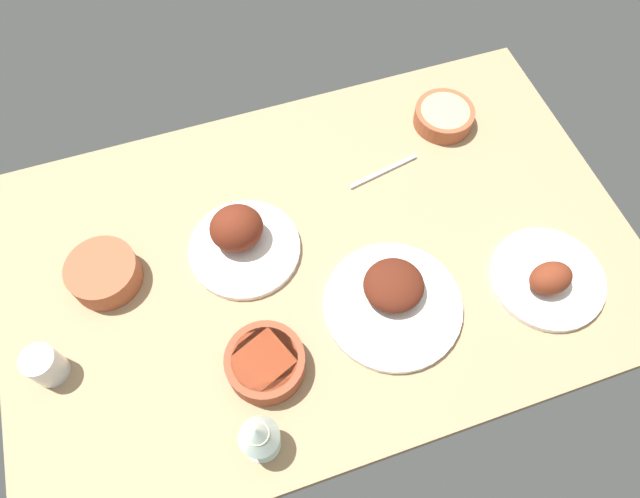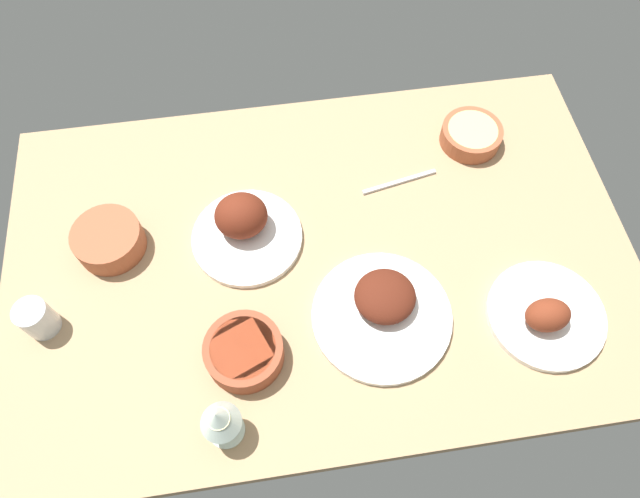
{
  "view_description": "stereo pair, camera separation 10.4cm",
  "coord_description": "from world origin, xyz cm",
  "px_view_note": "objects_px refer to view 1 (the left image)",
  "views": [
    {
      "loc": [
        -18.79,
        -56.12,
        115.72
      ],
      "look_at": [
        0.0,
        0.0,
        6.0
      ],
      "focal_mm": 31.72,
      "sensor_mm": 36.0,
      "label": 1
    },
    {
      "loc": [
        -8.72,
        -58.54,
        115.72
      ],
      "look_at": [
        0.0,
        0.0,
        6.0
      ],
      "focal_mm": 31.72,
      "sensor_mm": 36.0,
      "label": 2
    }
  ],
  "objects_px": {
    "bowl_soup": "(104,273)",
    "plate_near_viewer": "(548,278)",
    "bowl_sauce": "(265,363)",
    "water_tumbler": "(45,365)",
    "wine_glass": "(258,434)",
    "bowl_potatoes": "(444,116)",
    "fork_loose": "(383,172)",
    "plate_far_side": "(240,237)",
    "plate_center_main": "(393,297)"
  },
  "relations": [
    {
      "from": "bowl_soup",
      "to": "plate_near_viewer",
      "type": "bearing_deg",
      "value": -18.9
    },
    {
      "from": "bowl_sauce",
      "to": "bowl_potatoes",
      "type": "xyz_separation_m",
      "value": [
        0.6,
        0.47,
        -0.01
      ]
    },
    {
      "from": "wine_glass",
      "to": "plate_near_viewer",
      "type": "bearing_deg",
      "value": 10.93
    },
    {
      "from": "plate_near_viewer",
      "to": "fork_loose",
      "type": "distance_m",
      "value": 0.45
    },
    {
      "from": "bowl_sauce",
      "to": "water_tumbler",
      "type": "xyz_separation_m",
      "value": [
        -0.41,
        0.13,
        0.01
      ]
    },
    {
      "from": "plate_far_side",
      "to": "water_tumbler",
      "type": "height_order",
      "value": "plate_far_side"
    },
    {
      "from": "bowl_soup",
      "to": "water_tumbler",
      "type": "xyz_separation_m",
      "value": [
        -0.14,
        -0.17,
        0.01
      ]
    },
    {
      "from": "plate_far_side",
      "to": "bowl_soup",
      "type": "relative_size",
      "value": 1.64
    },
    {
      "from": "bowl_soup",
      "to": "bowl_potatoes",
      "type": "xyz_separation_m",
      "value": [
        0.87,
        0.17,
        -0.01
      ]
    },
    {
      "from": "plate_center_main",
      "to": "wine_glass",
      "type": "distance_m",
      "value": 0.4
    },
    {
      "from": "plate_far_side",
      "to": "fork_loose",
      "type": "xyz_separation_m",
      "value": [
        0.38,
        0.09,
        -0.03
      ]
    },
    {
      "from": "wine_glass",
      "to": "bowl_soup",
      "type": "bearing_deg",
      "value": 117.23
    },
    {
      "from": "plate_center_main",
      "to": "fork_loose",
      "type": "bearing_deg",
      "value": 71.54
    },
    {
      "from": "bowl_soup",
      "to": "water_tumbler",
      "type": "relative_size",
      "value": 1.84
    },
    {
      "from": "fork_loose",
      "to": "bowl_soup",
      "type": "bearing_deg",
      "value": 175.37
    },
    {
      "from": "plate_far_side",
      "to": "wine_glass",
      "type": "bearing_deg",
      "value": -99.62
    },
    {
      "from": "bowl_potatoes",
      "to": "fork_loose",
      "type": "relative_size",
      "value": 0.79
    },
    {
      "from": "plate_far_side",
      "to": "water_tumbler",
      "type": "xyz_separation_m",
      "value": [
        -0.43,
        -0.16,
        0.0
      ]
    },
    {
      "from": "bowl_potatoes",
      "to": "bowl_sauce",
      "type": "bearing_deg",
      "value": -141.85
    },
    {
      "from": "plate_center_main",
      "to": "bowl_sauce",
      "type": "height_order",
      "value": "plate_center_main"
    },
    {
      "from": "bowl_soup",
      "to": "wine_glass",
      "type": "xyz_separation_m",
      "value": [
        0.23,
        -0.44,
        0.07
      ]
    },
    {
      "from": "bowl_sauce",
      "to": "bowl_potatoes",
      "type": "distance_m",
      "value": 0.76
    },
    {
      "from": "fork_loose",
      "to": "plate_far_side",
      "type": "bearing_deg",
      "value": -178.08
    },
    {
      "from": "plate_far_side",
      "to": "bowl_potatoes",
      "type": "height_order",
      "value": "plate_far_side"
    },
    {
      "from": "plate_center_main",
      "to": "bowl_sauce",
      "type": "distance_m",
      "value": 0.3
    },
    {
      "from": "plate_near_viewer",
      "to": "bowl_sauce",
      "type": "height_order",
      "value": "plate_near_viewer"
    },
    {
      "from": "plate_far_side",
      "to": "bowl_soup",
      "type": "height_order",
      "value": "plate_far_side"
    },
    {
      "from": "water_tumbler",
      "to": "fork_loose",
      "type": "distance_m",
      "value": 0.85
    },
    {
      "from": "bowl_soup",
      "to": "bowl_potatoes",
      "type": "bearing_deg",
      "value": 11.28
    },
    {
      "from": "plate_near_viewer",
      "to": "bowl_soup",
      "type": "distance_m",
      "value": 0.95
    },
    {
      "from": "bowl_potatoes",
      "to": "water_tumbler",
      "type": "bearing_deg",
      "value": -161.16
    },
    {
      "from": "bowl_sauce",
      "to": "fork_loose",
      "type": "relative_size",
      "value": 0.84
    },
    {
      "from": "plate_far_side",
      "to": "bowl_sauce",
      "type": "relative_size",
      "value": 1.57
    },
    {
      "from": "bowl_soup",
      "to": "bowl_sauce",
      "type": "height_order",
      "value": "bowl_soup"
    },
    {
      "from": "wine_glass",
      "to": "bowl_potatoes",
      "type": "bearing_deg",
      "value": 43.39
    },
    {
      "from": "plate_far_side",
      "to": "bowl_sauce",
      "type": "height_order",
      "value": "plate_far_side"
    },
    {
      "from": "bowl_soup",
      "to": "bowl_potatoes",
      "type": "height_order",
      "value": "bowl_soup"
    },
    {
      "from": "wine_glass",
      "to": "water_tumbler",
      "type": "height_order",
      "value": "wine_glass"
    },
    {
      "from": "bowl_sauce",
      "to": "fork_loose",
      "type": "xyz_separation_m",
      "value": [
        0.4,
        0.37,
        -0.03
      ]
    },
    {
      "from": "water_tumbler",
      "to": "fork_loose",
      "type": "xyz_separation_m",
      "value": [
        0.81,
        0.25,
        -0.04
      ]
    },
    {
      "from": "plate_center_main",
      "to": "plate_near_viewer",
      "type": "height_order",
      "value": "plate_near_viewer"
    },
    {
      "from": "plate_center_main",
      "to": "fork_loose",
      "type": "height_order",
      "value": "plate_center_main"
    },
    {
      "from": "bowl_sauce",
      "to": "bowl_potatoes",
      "type": "bearing_deg",
      "value": 38.15
    },
    {
      "from": "fork_loose",
      "to": "wine_glass",
      "type": "bearing_deg",
      "value": -142.17
    },
    {
      "from": "plate_near_viewer",
      "to": "bowl_potatoes",
      "type": "bearing_deg",
      "value": 93.15
    },
    {
      "from": "bowl_soup",
      "to": "water_tumbler",
      "type": "height_order",
      "value": "water_tumbler"
    },
    {
      "from": "bowl_soup",
      "to": "bowl_potatoes",
      "type": "relative_size",
      "value": 1.02
    },
    {
      "from": "bowl_potatoes",
      "to": "water_tumbler",
      "type": "distance_m",
      "value": 1.07
    },
    {
      "from": "wine_glass",
      "to": "water_tumbler",
      "type": "xyz_separation_m",
      "value": [
        -0.36,
        0.27,
        -0.06
      ]
    },
    {
      "from": "plate_near_viewer",
      "to": "bowl_sauce",
      "type": "bearing_deg",
      "value": 179.01
    }
  ]
}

